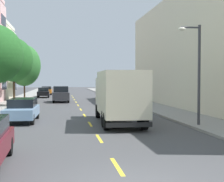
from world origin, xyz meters
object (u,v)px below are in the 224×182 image
at_px(parked_wagon_navy, 114,96).
at_px(parked_wagon_white, 104,93).
at_px(parked_hatchback_black, 43,92).
at_px(street_lamp, 196,66).
at_px(parked_wagon_sky, 22,109).
at_px(parked_wagon_orange, 47,90).
at_px(moving_charcoal_sedan, 61,94).
at_px(street_tree_third, 14,60).
at_px(delivery_box_truck, 119,94).
at_px(street_tree_farthest, 24,65).

distance_m(parked_wagon_navy, parked_wagon_white, 8.25).
bearing_deg(parked_hatchback_black, street_lamp, -72.65).
xyz_separation_m(parked_wagon_white, parked_wagon_sky, (-8.50, -24.29, 0.00)).
height_order(parked_wagon_navy, parked_wagon_orange, same).
relative_size(parked_hatchback_black, parked_wagon_white, 0.85).
bearing_deg(street_lamp, moving_charcoal_sedan, 108.97).
distance_m(street_tree_third, parked_wagon_sky, 12.52).
bearing_deg(delivery_box_truck, moving_charcoal_sedan, 100.02).
xyz_separation_m(parked_wagon_navy, parked_wagon_sky, (-8.64, -16.04, 0.00)).
xyz_separation_m(street_tree_third, street_tree_farthest, (-0.00, 9.37, -0.16)).
bearing_deg(moving_charcoal_sedan, street_tree_farthest, 149.23).
bearing_deg(delivery_box_truck, parked_wagon_navy, 81.85).
xyz_separation_m(street_tree_farthest, parked_hatchback_black, (1.94, 8.02, -3.77)).
distance_m(street_tree_farthest, moving_charcoal_sedan, 6.42).
height_order(street_tree_farthest, parked_wagon_white, street_tree_farthest).
bearing_deg(parked_wagon_sky, street_tree_third, 100.36).
bearing_deg(street_tree_third, parked_wagon_orange, 85.63).
distance_m(parked_wagon_navy, moving_charcoal_sedan, 6.59).
distance_m(parked_wagon_navy, parked_hatchback_black, 15.76).
relative_size(delivery_box_truck, parked_wagon_orange, 1.69).
distance_m(street_tree_farthest, delivery_box_truck, 24.64).
height_order(parked_hatchback_black, parked_wagon_orange, same).
xyz_separation_m(parked_wagon_white, parked_wagon_orange, (-8.62, 13.83, 0.00)).
xyz_separation_m(delivery_box_truck, parked_wagon_white, (2.44, 26.30, -1.06)).
bearing_deg(street_lamp, street_tree_third, 127.87).
distance_m(parked_hatchback_black, moving_charcoal_sedan, 11.08).
distance_m(parked_wagon_white, parked_wagon_sky, 25.73).
xyz_separation_m(street_tree_third, moving_charcoal_sedan, (4.60, 6.63, -3.71)).
relative_size(street_lamp, delivery_box_truck, 0.72).
distance_m(delivery_box_truck, parked_hatchback_black, 31.75).
relative_size(parked_wagon_orange, moving_charcoal_sedan, 0.98).
height_order(delivery_box_truck, parked_wagon_white, delivery_box_truck).
xyz_separation_m(street_tree_farthest, moving_charcoal_sedan, (4.60, -2.74, -3.54)).
bearing_deg(street_tree_farthest, street_lamp, -63.95).
bearing_deg(delivery_box_truck, street_tree_farthest, 109.54).
bearing_deg(street_tree_farthest, street_tree_third, -90.00).
xyz_separation_m(street_lamp, parked_wagon_sky, (-10.18, 4.14, -2.72)).
relative_size(street_tree_third, parked_wagon_navy, 1.43).
bearing_deg(delivery_box_truck, parked_wagon_white, 84.70).
height_order(parked_wagon_navy, moving_charcoal_sedan, moving_charcoal_sedan).
relative_size(delivery_box_truck, parked_wagon_navy, 1.69).
bearing_deg(parked_wagon_white, parked_wagon_sky, -109.28).
xyz_separation_m(parked_wagon_navy, parked_hatchback_black, (-8.84, 13.05, -0.05)).
distance_m(delivery_box_truck, parked_wagon_white, 26.43).
relative_size(street_tree_third, delivery_box_truck, 0.85).
bearing_deg(street_lamp, parked_hatchback_black, 107.35).
height_order(parked_wagon_white, parked_wagon_orange, same).
xyz_separation_m(street_lamp, moving_charcoal_sedan, (-7.72, 22.48, -2.54)).
bearing_deg(parked_wagon_navy, street_lamp, -85.62).
xyz_separation_m(street_lamp, parked_wagon_orange, (-10.30, 42.26, -2.72)).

